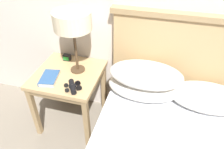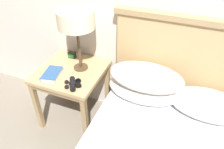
{
  "view_description": "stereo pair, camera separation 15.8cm",
  "coord_description": "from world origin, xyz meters",
  "px_view_note": "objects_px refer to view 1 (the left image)",
  "views": [
    {
      "loc": [
        0.21,
        -0.73,
        1.75
      ],
      "look_at": [
        -0.16,
        0.63,
        0.7
      ],
      "focal_mm": 35.0,
      "sensor_mm": 36.0,
      "label": 1
    },
    {
      "loc": [
        0.36,
        -0.68,
        1.75
      ],
      "look_at": [
        -0.16,
        0.63,
        0.7
      ],
      "focal_mm": 35.0,
      "sensor_mm": 36.0,
      "label": 2
    }
  ],
  "objects_px": {
    "book_on_nightstand": "(49,78)",
    "nightstand": "(69,80)",
    "alarm_clock": "(67,57)",
    "table_lamp": "(72,22)",
    "binoculars_pair": "(73,87)"
  },
  "relations": [
    {
      "from": "nightstand",
      "to": "alarm_clock",
      "type": "relative_size",
      "value": 8.58
    },
    {
      "from": "table_lamp",
      "to": "binoculars_pair",
      "type": "xyz_separation_m",
      "value": [
        0.06,
        -0.26,
        -0.44
      ]
    },
    {
      "from": "table_lamp",
      "to": "binoculars_pair",
      "type": "distance_m",
      "value": 0.51
    },
    {
      "from": "alarm_clock",
      "to": "table_lamp",
      "type": "bearing_deg",
      "value": -38.04
    },
    {
      "from": "table_lamp",
      "to": "nightstand",
      "type": "bearing_deg",
      "value": -138.15
    },
    {
      "from": "book_on_nightstand",
      "to": "alarm_clock",
      "type": "distance_m",
      "value": 0.33
    },
    {
      "from": "table_lamp",
      "to": "alarm_clock",
      "type": "height_order",
      "value": "table_lamp"
    },
    {
      "from": "nightstand",
      "to": "book_on_nightstand",
      "type": "relative_size",
      "value": 2.61
    },
    {
      "from": "book_on_nightstand",
      "to": "alarm_clock",
      "type": "relative_size",
      "value": 3.29
    },
    {
      "from": "nightstand",
      "to": "alarm_clock",
      "type": "distance_m",
      "value": 0.24
    },
    {
      "from": "table_lamp",
      "to": "book_on_nightstand",
      "type": "bearing_deg",
      "value": -132.03
    },
    {
      "from": "book_on_nightstand",
      "to": "binoculars_pair",
      "type": "bearing_deg",
      "value": -13.33
    },
    {
      "from": "table_lamp",
      "to": "alarm_clock",
      "type": "relative_size",
      "value": 7.82
    },
    {
      "from": "book_on_nightstand",
      "to": "nightstand",
      "type": "bearing_deg",
      "value": 51.41
    },
    {
      "from": "table_lamp",
      "to": "binoculars_pair",
      "type": "bearing_deg",
      "value": -76.34
    }
  ]
}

